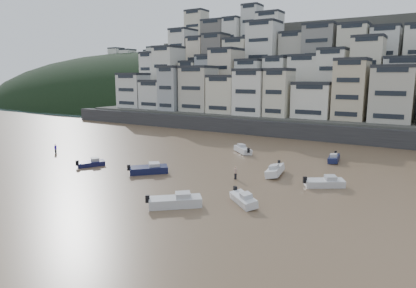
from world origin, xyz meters
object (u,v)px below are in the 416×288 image
Objects in this scene: boat_b at (243,198)px; boat_a at (175,199)px; boat_j at (91,163)px; boat_c at (149,168)px; boat_i at (334,157)px; boat_h at (243,149)px; boat_e at (275,169)px; person_blue at (56,149)px; person_pink at (236,173)px; boat_d at (325,181)px.

boat_a is (-5.78, -4.62, 0.15)m from boat_b.
boat_j is 0.75× the size of boat_c.
boat_c is (-20.54, -21.96, 0.10)m from boat_i.
boat_a is (6.71, -29.21, 0.06)m from boat_h.
boat_c is 17.96m from boat_e.
boat_c is at bearing -4.02° from person_blue.
boat_e reaches higher than boat_j.
person_pink reaches higher than boat_c.
boat_c is 14.58m from boat_a.
boat_a reaches higher than boat_h.
boat_b is at bearing -68.41° from boat_j.
boat_j is 23.12m from boat_a.
boat_d is 3.06× the size of person_pink.
boat_e is at bearing -28.62° from boat_i.
boat_i is at bearing 64.88° from boat_d.
boat_a is 36.40m from person_blue.
boat_a is at bearing -24.11° from boat_i.
boat_d reaches higher than boat_b.
boat_b is 0.85× the size of boat_c.
boat_a is 13.01m from person_pink.
person_pink is at bearing 156.17° from boat_h.
boat_b is 17.82m from boat_c.
boat_j is at bearing 119.29° from boat_a.
boat_c is at bearing -154.35° from boat_b.
person_pink reaches higher than boat_j.
boat_h is at bearing -91.61° from boat_i.
boat_i is 2.94× the size of person_blue.
boat_d is at bearing 13.66° from person_pink.
boat_e is (4.08, 17.88, -0.03)m from boat_a.
boat_d is at bearing -173.85° from boat_h.
boat_b reaches higher than boat_j.
boat_b is 9.98m from person_pink.
boat_b is at bearing -3.00° from boat_e.
person_blue reaches higher than boat_j.
boat_c is at bearing -161.19° from person_pink.
boat_d is 1.22× the size of boat_j.
boat_a is at bearing -81.41° from boat_j.
person_pink reaches higher than boat_a.
boat_h is 0.97× the size of boat_e.
boat_a is (-11.56, -15.73, 0.11)m from boat_d.
boat_e is (-1.69, 13.26, 0.12)m from boat_b.
boat_b is 27.58m from boat_h.
boat_c is 23.37m from person_blue.
person_pink reaches higher than boat_b.
boat_c is (10.36, 1.45, 0.20)m from boat_j.
boat_e is at bearing 129.43° from boat_d.
boat_a is at bearing -101.58° from boat_b.
boat_i is 15.41m from boat_d.
person_blue is at bearing 151.77° from boat_d.
boat_a is (21.86, -7.52, 0.24)m from boat_j.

